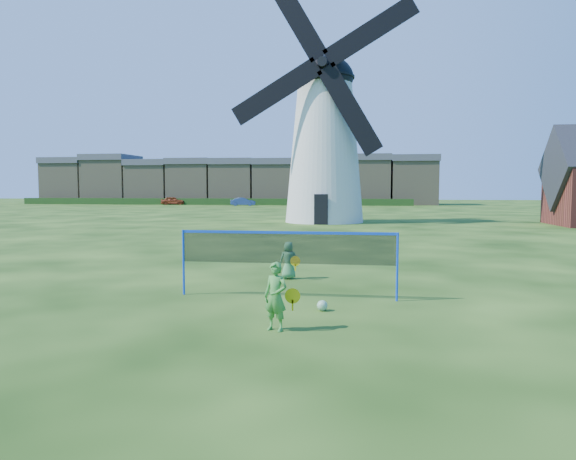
{
  "coord_description": "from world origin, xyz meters",
  "views": [
    {
      "loc": [
        2.11,
        -12.33,
        2.53
      ],
      "look_at": [
        0.2,
        0.5,
        1.5
      ],
      "focal_mm": 32.62,
      "sensor_mm": 36.0,
      "label": 1
    }
  ],
  "objects_px": {
    "play_ball": "(322,306)",
    "player_girl": "(276,297)",
    "windmill": "(325,140)",
    "badminton_net": "(287,249)",
    "player_boy": "(289,260)",
    "car_left": "(173,201)",
    "car_right": "(243,202)"
  },
  "relations": [
    {
      "from": "player_girl",
      "to": "car_right",
      "type": "height_order",
      "value": "player_girl"
    },
    {
      "from": "player_boy",
      "to": "car_left",
      "type": "relative_size",
      "value": 0.29
    },
    {
      "from": "player_boy",
      "to": "car_right",
      "type": "relative_size",
      "value": 0.29
    },
    {
      "from": "play_ball",
      "to": "car_left",
      "type": "relative_size",
      "value": 0.06
    },
    {
      "from": "car_left",
      "to": "player_girl",
      "type": "bearing_deg",
      "value": -167.68
    },
    {
      "from": "windmill",
      "to": "player_girl",
      "type": "relative_size",
      "value": 14.48
    },
    {
      "from": "player_boy",
      "to": "car_right",
      "type": "distance_m",
      "value": 62.16
    },
    {
      "from": "windmill",
      "to": "badminton_net",
      "type": "relative_size",
      "value": 3.53
    },
    {
      "from": "play_ball",
      "to": "car_left",
      "type": "distance_m",
      "value": 73.29
    },
    {
      "from": "car_right",
      "to": "player_boy",
      "type": "bearing_deg",
      "value": -174.36
    },
    {
      "from": "windmill",
      "to": "player_boy",
      "type": "height_order",
      "value": "windmill"
    },
    {
      "from": "car_left",
      "to": "car_right",
      "type": "xyz_separation_m",
      "value": [
        12.0,
        -3.48,
        -0.03
      ]
    },
    {
      "from": "play_ball",
      "to": "car_right",
      "type": "distance_m",
      "value": 66.07
    },
    {
      "from": "windmill",
      "to": "player_boy",
      "type": "xyz_separation_m",
      "value": [
        0.98,
        -24.96,
        -5.62
      ]
    },
    {
      "from": "player_boy",
      "to": "car_right",
      "type": "bearing_deg",
      "value": -84.49
    },
    {
      "from": "windmill",
      "to": "play_ball",
      "type": "xyz_separation_m",
      "value": [
        2.23,
        -28.66,
        -6.04
      ]
    },
    {
      "from": "windmill",
      "to": "player_boy",
      "type": "bearing_deg",
      "value": -87.75
    },
    {
      "from": "badminton_net",
      "to": "player_boy",
      "type": "relative_size",
      "value": 4.8
    },
    {
      "from": "car_left",
      "to": "car_right",
      "type": "height_order",
      "value": "car_left"
    },
    {
      "from": "play_ball",
      "to": "windmill",
      "type": "bearing_deg",
      "value": 94.46
    },
    {
      "from": "car_left",
      "to": "play_ball",
      "type": "bearing_deg",
      "value": -166.69
    },
    {
      "from": "play_ball",
      "to": "player_girl",
      "type": "bearing_deg",
      "value": -113.1
    },
    {
      "from": "car_left",
      "to": "car_right",
      "type": "bearing_deg",
      "value": -116.09
    },
    {
      "from": "windmill",
      "to": "play_ball",
      "type": "height_order",
      "value": "windmill"
    },
    {
      "from": "player_girl",
      "to": "player_boy",
      "type": "relative_size",
      "value": 1.17
    },
    {
      "from": "badminton_net",
      "to": "play_ball",
      "type": "xyz_separation_m",
      "value": [
        0.92,
        -1.19,
        -1.03
      ]
    },
    {
      "from": "car_left",
      "to": "badminton_net",
      "type": "bearing_deg",
      "value": -166.99
    },
    {
      "from": "badminton_net",
      "to": "car_left",
      "type": "distance_m",
      "value": 71.83
    },
    {
      "from": "player_boy",
      "to": "car_left",
      "type": "xyz_separation_m",
      "value": [
        -27.63,
        63.65,
        0.1
      ]
    },
    {
      "from": "player_girl",
      "to": "car_left",
      "type": "height_order",
      "value": "car_left"
    },
    {
      "from": "badminton_net",
      "to": "player_girl",
      "type": "distance_m",
      "value": 2.88
    },
    {
      "from": "windmill",
      "to": "car_left",
      "type": "relative_size",
      "value": 4.85
    }
  ]
}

